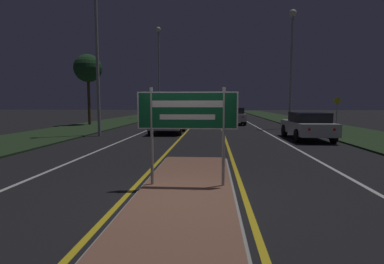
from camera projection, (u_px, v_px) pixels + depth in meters
ground_plane at (185, 197)px, 6.32m from camera, size 160.00×160.00×0.00m
median_island at (187, 187)px, 6.93m from camera, size 2.14×7.22×0.10m
verge_left at (101, 125)px, 26.84m from camera, size 5.00×100.00×0.08m
verge_right at (318, 126)px, 25.50m from camera, size 5.00×100.00×0.08m
centre_line_yellow_left at (195, 122)px, 31.22m from camera, size 0.12×70.00×0.01m
centre_line_yellow_right at (220, 122)px, 31.05m from camera, size 0.12×70.00×0.01m
lane_line_white_left at (168, 122)px, 31.43m from camera, size 0.12×70.00×0.01m
lane_line_white_right at (248, 122)px, 30.84m from camera, size 0.12×70.00×0.01m
edge_line_white_left at (140, 122)px, 31.64m from camera, size 0.10×70.00×0.01m
edge_line_white_right at (278, 122)px, 30.63m from camera, size 0.10×70.00×0.01m
highway_sign at (187, 115)px, 6.76m from camera, size 2.28×0.07×2.24m
streetlight_left_near at (96, 27)px, 17.32m from camera, size 0.47×0.47×10.61m
streetlight_left_far at (159, 58)px, 37.51m from camera, size 0.59×0.59×11.40m
streetlight_right_near at (292, 50)px, 22.82m from camera, size 0.55×0.55×9.02m
car_receding_0 at (308, 125)px, 16.20m from camera, size 1.99×4.53×1.48m
car_receding_1 at (235, 116)px, 27.64m from camera, size 1.86×4.08×1.56m
car_receding_2 at (229, 113)px, 37.71m from camera, size 1.98×4.31×1.31m
car_receding_3 at (227, 110)px, 51.25m from camera, size 1.86×4.21×1.44m
car_approaching_0 at (168, 121)px, 19.68m from camera, size 2.04×4.18×1.50m
warning_sign at (337, 110)px, 20.83m from camera, size 0.60×0.06×2.36m
roadside_palm_left at (88, 69)px, 26.10m from camera, size 2.41×2.41×6.14m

